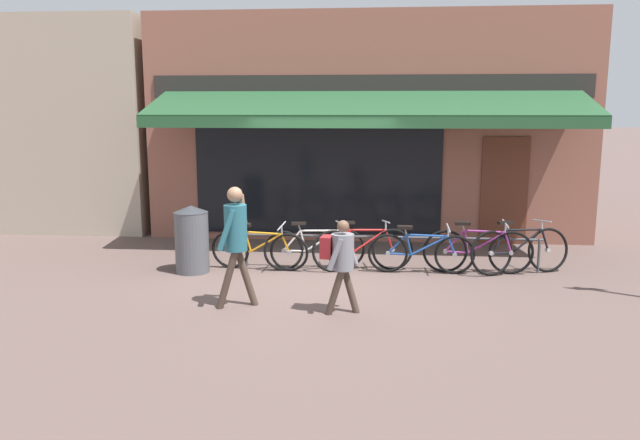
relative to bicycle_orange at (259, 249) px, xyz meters
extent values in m
plane|color=brown|center=(0.96, -0.50, -0.35)|extent=(160.00, 160.00, 0.00)
cube|color=#8E5647|center=(1.73, 3.93, 1.91)|extent=(8.91, 3.00, 4.51)
cube|color=black|center=(0.75, 2.41, 0.90)|extent=(4.90, 0.04, 2.20)
cube|color=#5B2D1E|center=(4.40, 2.41, 0.70)|extent=(0.90, 0.04, 2.10)
cube|color=#282623|center=(1.73, 2.41, 2.70)|extent=(8.46, 0.06, 0.44)
cube|color=#23512D|center=(1.73, 1.62, 2.38)|extent=(8.02, 1.63, 0.50)
cube|color=#23512D|center=(1.73, 0.81, 2.05)|extent=(8.02, 0.03, 0.20)
cube|color=tan|center=(-5.77, 4.43, 1.91)|extent=(5.69, 4.00, 4.53)
cylinder|color=#47494F|center=(2.15, 0.22, 0.20)|extent=(4.91, 0.04, 0.04)
cylinder|color=#47494F|center=(-0.26, 0.22, -0.08)|extent=(0.04, 0.04, 0.55)
cylinder|color=#47494F|center=(4.56, 0.22, -0.08)|extent=(0.04, 0.04, 0.55)
torus|color=black|center=(0.50, -0.05, -0.03)|extent=(0.66, 0.17, 0.65)
cylinder|color=#9E9EA3|center=(0.50, -0.05, -0.03)|extent=(0.08, 0.07, 0.08)
torus|color=black|center=(-0.49, 0.05, -0.03)|extent=(0.66, 0.17, 0.65)
cylinder|color=#9E9EA3|center=(-0.49, 0.05, -0.03)|extent=(0.08, 0.07, 0.08)
cylinder|color=orange|center=(0.12, -0.02, 0.11)|extent=(0.56, 0.12, 0.35)
cylinder|color=orange|center=(0.09, -0.03, 0.28)|extent=(0.62, 0.09, 0.05)
cylinder|color=orange|center=(-0.18, 0.01, 0.12)|extent=(0.12, 0.06, 0.34)
cylinder|color=orange|center=(-0.32, 0.04, -0.04)|extent=(0.35, 0.07, 0.05)
cylinder|color=orange|center=(-0.36, 0.02, 0.13)|extent=(0.30, 0.09, 0.34)
cylinder|color=orange|center=(0.45, -0.06, 0.12)|extent=(0.15, 0.05, 0.31)
cylinder|color=#9E9EA3|center=(-0.24, -0.01, 0.34)|extent=(0.06, 0.03, 0.11)
cube|color=black|center=(-0.25, -0.01, 0.41)|extent=(0.25, 0.13, 0.06)
cylinder|color=#9E9EA3|center=(0.39, -0.07, 0.34)|extent=(0.03, 0.04, 0.14)
cylinder|color=#9E9EA3|center=(0.39, -0.08, 0.41)|extent=(0.08, 0.52, 0.07)
torus|color=black|center=(1.42, 0.25, -0.02)|extent=(0.67, 0.25, 0.66)
cylinder|color=#9E9EA3|center=(1.42, 0.25, -0.02)|extent=(0.08, 0.08, 0.08)
torus|color=black|center=(0.41, 0.02, -0.02)|extent=(0.67, 0.25, 0.66)
cylinder|color=#9E9EA3|center=(0.41, 0.02, -0.02)|extent=(0.08, 0.08, 0.08)
cylinder|color=#BCB7B2|center=(1.03, 0.17, 0.12)|extent=(0.56, 0.19, 0.35)
cylinder|color=#BCB7B2|center=(0.99, 0.18, 0.29)|extent=(0.63, 0.17, 0.05)
cylinder|color=#BCB7B2|center=(0.72, 0.10, 0.13)|extent=(0.12, 0.06, 0.35)
cylinder|color=#BCB7B2|center=(0.58, 0.06, -0.03)|extent=(0.36, 0.11, 0.05)
cylinder|color=#BCB7B2|center=(0.54, 0.06, 0.14)|extent=(0.31, 0.13, 0.35)
cylinder|color=#BCB7B2|center=(1.36, 0.25, 0.13)|extent=(0.15, 0.04, 0.32)
cylinder|color=#9E9EA3|center=(0.66, 0.11, 0.35)|extent=(0.06, 0.03, 0.11)
cube|color=black|center=(0.65, 0.12, 0.42)|extent=(0.26, 0.15, 0.06)
cylinder|color=#9E9EA3|center=(1.30, 0.26, 0.36)|extent=(0.03, 0.04, 0.14)
cylinder|color=#9E9EA3|center=(1.29, 0.26, 0.43)|extent=(0.14, 0.51, 0.07)
torus|color=black|center=(2.19, 0.20, -0.01)|extent=(0.70, 0.26, 0.69)
cylinder|color=#9E9EA3|center=(2.19, 0.20, -0.01)|extent=(0.08, 0.08, 0.08)
torus|color=black|center=(1.22, 0.00, -0.01)|extent=(0.70, 0.26, 0.69)
cylinder|color=#9E9EA3|center=(1.22, 0.00, -0.01)|extent=(0.08, 0.08, 0.08)
cylinder|color=#B21E1E|center=(1.82, 0.14, 0.15)|extent=(0.54, 0.18, 0.37)
cylinder|color=#B21E1E|center=(1.78, 0.15, 0.32)|extent=(0.61, 0.16, 0.05)
cylinder|color=#B21E1E|center=(1.52, 0.08, 0.15)|extent=(0.12, 0.06, 0.36)
cylinder|color=#B21E1E|center=(1.39, 0.04, -0.02)|extent=(0.35, 0.10, 0.05)
cylinder|color=#B21E1E|center=(1.35, 0.05, 0.16)|extent=(0.30, 0.13, 0.36)
cylinder|color=#B21E1E|center=(2.14, 0.21, 0.15)|extent=(0.15, 0.05, 0.33)
cylinder|color=#9E9EA3|center=(1.47, 0.09, 0.38)|extent=(0.06, 0.03, 0.11)
cube|color=black|center=(1.45, 0.10, 0.45)|extent=(0.26, 0.15, 0.06)
cylinder|color=#9E9EA3|center=(2.08, 0.22, 0.39)|extent=(0.03, 0.05, 0.14)
cylinder|color=#9E9EA3|center=(2.08, 0.23, 0.46)|extent=(0.13, 0.51, 0.08)
torus|color=black|center=(3.18, 0.00, -0.03)|extent=(0.65, 0.10, 0.65)
cylinder|color=#9E9EA3|center=(3.18, 0.00, -0.03)|extent=(0.07, 0.07, 0.07)
torus|color=black|center=(2.12, 0.01, -0.03)|extent=(0.65, 0.10, 0.65)
cylinder|color=#9E9EA3|center=(2.12, 0.01, -0.03)|extent=(0.07, 0.07, 0.07)
cylinder|color=#1E4793|center=(2.78, 0.00, 0.12)|extent=(0.59, 0.06, 0.35)
cylinder|color=#1E4793|center=(2.74, -0.01, 0.28)|extent=(0.66, 0.04, 0.05)
cylinder|color=#1E4793|center=(2.45, 0.00, 0.12)|extent=(0.12, 0.07, 0.34)
cylinder|color=#1E4793|center=(2.30, 0.01, -0.03)|extent=(0.38, 0.04, 0.05)
cylinder|color=#1E4793|center=(2.26, 0.00, 0.13)|extent=(0.32, 0.06, 0.34)
cylinder|color=#1E4793|center=(3.12, -0.01, 0.12)|extent=(0.15, 0.06, 0.32)
cylinder|color=#9E9EA3|center=(2.39, -0.02, 0.34)|extent=(0.06, 0.04, 0.11)
cube|color=black|center=(2.38, -0.02, 0.41)|extent=(0.24, 0.11, 0.06)
cylinder|color=#9E9EA3|center=(3.07, -0.02, 0.35)|extent=(0.03, 0.04, 0.14)
cylinder|color=#9E9EA3|center=(3.07, -0.03, 0.42)|extent=(0.03, 0.52, 0.06)
torus|color=black|center=(4.08, 0.07, 0.01)|extent=(0.72, 0.10, 0.72)
cylinder|color=#9E9EA3|center=(4.08, 0.07, 0.01)|extent=(0.07, 0.07, 0.07)
torus|color=black|center=(3.04, 0.08, 0.01)|extent=(0.72, 0.10, 0.72)
cylinder|color=#9E9EA3|center=(3.04, 0.08, 0.01)|extent=(0.07, 0.07, 0.07)
cylinder|color=#892D7A|center=(3.68, 0.06, 0.17)|extent=(0.58, 0.07, 0.38)
cylinder|color=#892D7A|center=(3.65, 0.05, 0.35)|extent=(0.64, 0.04, 0.05)
cylinder|color=#892D7A|center=(3.36, 0.07, 0.18)|extent=(0.12, 0.07, 0.38)
cylinder|color=#892D7A|center=(3.22, 0.08, 0.00)|extent=(0.37, 0.04, 0.05)
cylinder|color=#892D7A|center=(3.18, 0.07, 0.19)|extent=(0.32, 0.07, 0.38)
cylinder|color=#892D7A|center=(4.02, 0.06, 0.18)|extent=(0.15, 0.06, 0.35)
cylinder|color=#9E9EA3|center=(3.31, 0.05, 0.41)|extent=(0.06, 0.04, 0.11)
cube|color=black|center=(3.29, 0.04, 0.48)|extent=(0.24, 0.11, 0.06)
cylinder|color=#9E9EA3|center=(3.97, 0.04, 0.42)|extent=(0.03, 0.04, 0.14)
cylinder|color=#9E9EA3|center=(3.97, 0.04, 0.48)|extent=(0.03, 0.52, 0.06)
torus|color=black|center=(4.72, 0.30, 0.01)|extent=(0.73, 0.34, 0.73)
cylinder|color=#9E9EA3|center=(4.72, 0.30, 0.01)|extent=(0.09, 0.09, 0.08)
torus|color=black|center=(3.75, -0.01, 0.01)|extent=(0.73, 0.34, 0.73)
cylinder|color=#9E9EA3|center=(3.75, -0.01, 0.01)|extent=(0.09, 0.09, 0.08)
cylinder|color=black|center=(4.35, 0.20, 0.17)|extent=(0.54, 0.24, 0.39)
cylinder|color=black|center=(4.30, 0.21, 0.36)|extent=(0.60, 0.22, 0.05)
cylinder|color=black|center=(4.05, 0.11, 0.18)|extent=(0.12, 0.05, 0.38)
cylinder|color=black|center=(3.92, 0.04, 0.00)|extent=(0.35, 0.14, 0.05)
cylinder|color=black|center=(3.88, 0.05, 0.19)|extent=(0.29, 0.16, 0.38)
cylinder|color=black|center=(4.66, 0.30, 0.18)|extent=(0.15, 0.03, 0.35)
cylinder|color=#9E9EA3|center=(3.99, 0.11, 0.42)|extent=(0.06, 0.03, 0.11)
cube|color=black|center=(3.98, 0.12, 0.49)|extent=(0.26, 0.17, 0.06)
cylinder|color=#9E9EA3|center=(4.60, 0.31, 0.42)|extent=(0.04, 0.05, 0.14)
cylinder|color=#9E9EA3|center=(4.60, 0.32, 0.49)|extent=(0.18, 0.50, 0.08)
cylinder|color=#47382D|center=(0.17, -1.84, 0.04)|extent=(0.32, 0.11, 0.81)
cylinder|color=#47382D|center=(-0.05, -2.02, 0.04)|extent=(0.32, 0.11, 0.81)
cylinder|color=#286675|center=(0.06, -1.93, 0.73)|extent=(0.32, 0.32, 0.62)
sphere|color=#A87A5B|center=(0.06, -1.93, 1.18)|extent=(0.20, 0.20, 0.20)
cylinder|color=#286675|center=(-0.02, -2.11, 0.73)|extent=(0.27, 0.15, 0.55)
cylinder|color=#286675|center=(0.09, -1.75, 0.88)|extent=(0.19, 0.17, 0.27)
cylinder|color=#A87A5B|center=(0.12, -1.75, 0.96)|extent=(0.11, 0.16, 0.41)
cube|color=black|center=(0.11, -1.79, 1.16)|extent=(0.02, 0.07, 0.14)
cylinder|color=#47382D|center=(1.59, -2.02, -0.06)|extent=(0.27, 0.13, 0.62)
cylinder|color=#47382D|center=(1.40, -2.16, -0.06)|extent=(0.27, 0.13, 0.62)
cylinder|color=gray|center=(1.49, -2.09, 0.47)|extent=(0.32, 0.32, 0.47)
sphere|color=brown|center=(1.49, -2.09, 0.81)|extent=(0.15, 0.15, 0.15)
cylinder|color=gray|center=(1.40, -2.24, 0.47)|extent=(0.22, 0.11, 0.42)
cylinder|color=gray|center=(1.58, -1.94, 0.47)|extent=(0.22, 0.11, 0.42)
cube|color=maroon|center=(1.28, -2.06, 0.53)|extent=(0.17, 0.26, 0.28)
cylinder|color=#515459|center=(-1.06, -0.22, 0.14)|extent=(0.55, 0.55, 0.99)
cone|color=#33353A|center=(-1.06, -0.22, 0.70)|extent=(0.56, 0.56, 0.11)
camera|label=1|loc=(1.89, -9.89, 2.30)|focal=35.00mm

